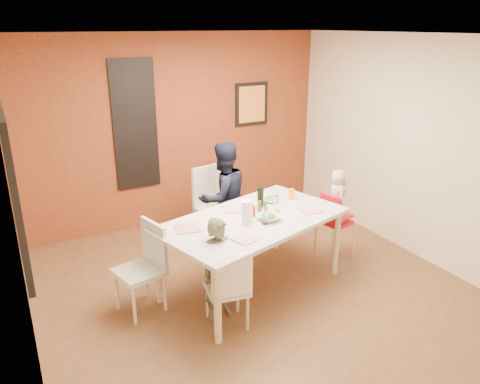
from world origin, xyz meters
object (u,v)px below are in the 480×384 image
child_far (223,198)px  paper_towel_roll (247,212)px  child_near (219,269)px  wine_bottle (260,199)px  dining_table (253,225)px  high_chair (334,220)px  chair_near (229,286)px  chair_left (146,262)px  toddler (337,196)px  chair_far (214,201)px

child_far → paper_towel_roll: child_far is taller
child_near → wine_bottle: wine_bottle is taller
dining_table → paper_towel_roll: paper_towel_roll is taller
high_chair → dining_table: bearing=83.4°
chair_near → chair_left: 0.93m
paper_towel_roll → chair_near: bearing=-133.9°
child_near → paper_towel_roll: bearing=20.3°
chair_left → chair_near: bearing=25.0°
high_chair → toddler: 0.32m
child_near → high_chair: bearing=6.3°
chair_near → wine_bottle: bearing=-126.3°
dining_table → child_near: 0.68m
chair_far → chair_left: size_ratio=1.13×
chair_left → wine_bottle: wine_bottle is taller
high_chair → child_near: bearing=91.8°
chair_near → paper_towel_roll: bearing=-123.9°
child_far → wine_bottle: 0.87m
wine_bottle → paper_towel_roll: size_ratio=1.06×
chair_far → paper_towel_roll: (-0.23, -1.34, 0.38)m
chair_left → child_near: (0.60, -0.49, 0.01)m
chair_far → high_chair: size_ratio=1.20×
chair_near → child_near: child_near is taller
dining_table → chair_left: chair_left is taller
dining_table → chair_left: (-1.15, 0.16, -0.24)m
toddler → wine_bottle: size_ratio=2.43×
child_near → child_far: child_far is taller
wine_bottle → paper_towel_roll: wine_bottle is taller
wine_bottle → paper_towel_roll: 0.40m
chair_left → paper_towel_roll: size_ratio=3.70×
dining_table → child_far: (0.13, 0.99, -0.04)m
child_far → chair_left: bearing=23.2°
chair_far → high_chair: 1.58m
child_far → wine_bottle: bearing=84.2°
dining_table → high_chair: (1.22, 0.12, -0.24)m
chair_far → toddler: size_ratio=1.61×
dining_table → chair_near: chair_near is taller
child_near → toddler: size_ratio=1.63×
dining_table → high_chair: bearing=5.6°
chair_left → toddler: 2.40m
chair_far → chair_left: (-1.26, -1.08, -0.07)m
child_far → child_near: bearing=52.9°
high_chair → paper_towel_roll: (-1.33, -0.21, 0.44)m
toddler → paper_towel_roll: 1.37m
chair_far → dining_table: bearing=-106.6°
child_far → toddler: child_far is taller
chair_left → paper_towel_roll: (1.03, -0.26, 0.44)m
chair_near → chair_far: chair_far is taller
child_far → chair_far: bearing=-95.5°
chair_far → paper_towel_roll: size_ratio=4.17×
high_chair → child_far: (-1.09, 0.87, 0.20)m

